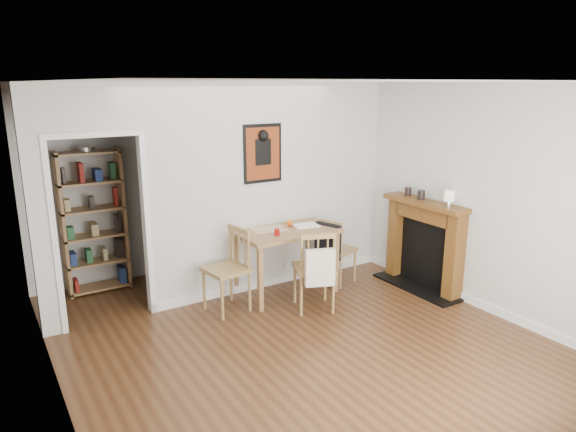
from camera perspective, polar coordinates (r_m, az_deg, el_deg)
ground at (r=5.56m, az=0.63°, el=-13.15°), size 5.20×5.20×0.00m
room_shell at (r=6.28m, az=-5.22°, el=2.65°), size 5.20×5.20×5.20m
dining_table at (r=6.37m, az=-0.26°, el=-2.35°), size 1.22×0.78×0.83m
chair_left at (r=5.98m, az=-6.89°, el=-6.05°), size 0.56×0.56×0.98m
chair_right at (r=6.81m, az=5.41°, el=-3.73°), size 0.60×0.56×0.88m
chair_front at (r=5.99m, az=2.93°, el=-5.89°), size 0.63×0.67×0.97m
bookshelf at (r=6.87m, az=-20.80°, el=-0.70°), size 0.76×0.30×1.81m
fireplace at (r=6.81m, az=14.95°, el=-2.76°), size 0.45×1.25×1.16m
red_glass at (r=6.08m, az=-1.23°, el=-1.80°), size 0.06×0.06×0.08m
orange_fruit at (r=6.47m, az=0.18°, el=-0.80°), size 0.08×0.08×0.08m
placemat at (r=6.35m, az=-2.18°, el=-1.47°), size 0.48×0.39×0.00m
notebook at (r=6.49m, az=1.99°, el=-1.06°), size 0.35×0.28×0.02m
mantel_lamp at (r=6.37m, az=17.48°, el=2.06°), size 0.13×0.13×0.20m
ceramic_jar_a at (r=6.71m, az=14.59°, el=2.29°), size 0.09×0.09×0.11m
ceramic_jar_b at (r=6.89m, az=13.19°, el=2.67°), size 0.09×0.09×0.11m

